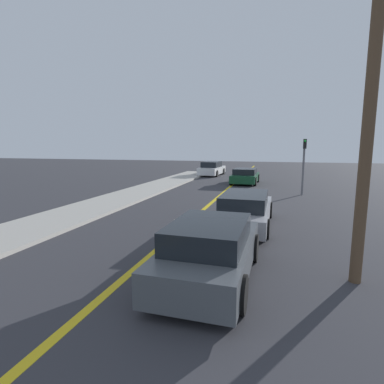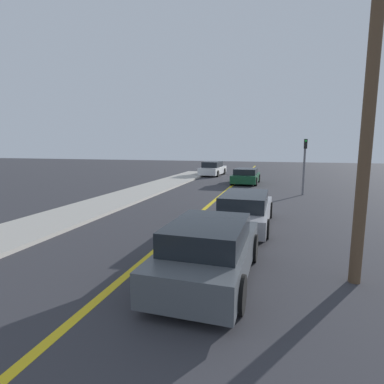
{
  "view_description": "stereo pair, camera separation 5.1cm",
  "coord_description": "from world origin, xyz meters",
  "px_view_note": "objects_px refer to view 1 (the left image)",
  "views": [
    {
      "loc": [
        3.14,
        3.58,
        2.89
      ],
      "look_at": [
        0.17,
        14.08,
        1.2
      ],
      "focal_mm": 28.0,
      "sensor_mm": 36.0,
      "label": 1
    },
    {
      "loc": [
        3.19,
        3.59,
        2.89
      ],
      "look_at": [
        0.17,
        14.08,
        1.2
      ],
      "focal_mm": 28.0,
      "sensor_mm": 36.0,
      "label": 2
    }
  ],
  "objects_px": {
    "utility_pole": "(371,97)",
    "traffic_light": "(304,160)",
    "car_parked_left_lot": "(212,169)",
    "car_ahead_center": "(245,210)",
    "car_near_right_lane": "(210,250)",
    "car_far_distant": "(245,176)"
  },
  "relations": [
    {
      "from": "car_ahead_center",
      "to": "traffic_light",
      "type": "xyz_separation_m",
      "value": [
        2.56,
        7.89,
        1.47
      ]
    },
    {
      "from": "car_near_right_lane",
      "to": "traffic_light",
      "type": "relative_size",
      "value": 1.23
    },
    {
      "from": "utility_pole",
      "to": "traffic_light",
      "type": "bearing_deg",
      "value": 90.98
    },
    {
      "from": "traffic_light",
      "to": "car_ahead_center",
      "type": "bearing_deg",
      "value": -107.98
    },
    {
      "from": "car_parked_left_lot",
      "to": "utility_pole",
      "type": "bearing_deg",
      "value": -67.55
    },
    {
      "from": "car_far_distant",
      "to": "traffic_light",
      "type": "bearing_deg",
      "value": -48.6
    },
    {
      "from": "car_far_distant",
      "to": "traffic_light",
      "type": "relative_size",
      "value": 1.19
    },
    {
      "from": "car_near_right_lane",
      "to": "car_ahead_center",
      "type": "distance_m",
      "value": 4.67
    },
    {
      "from": "car_parked_left_lot",
      "to": "utility_pole",
      "type": "distance_m",
      "value": 23.65
    },
    {
      "from": "utility_pole",
      "to": "car_far_distant",
      "type": "bearing_deg",
      "value": 103.76
    },
    {
      "from": "car_far_distant",
      "to": "car_parked_left_lot",
      "type": "bearing_deg",
      "value": 125.53
    },
    {
      "from": "car_far_distant",
      "to": "car_parked_left_lot",
      "type": "distance_m",
      "value": 6.82
    },
    {
      "from": "car_parked_left_lot",
      "to": "utility_pole",
      "type": "relative_size",
      "value": 0.61
    },
    {
      "from": "car_near_right_lane",
      "to": "car_far_distant",
      "type": "xyz_separation_m",
      "value": [
        -0.99,
        17.12,
        -0.07
      ]
    },
    {
      "from": "car_ahead_center",
      "to": "car_parked_left_lot",
      "type": "bearing_deg",
      "value": 106.23
    },
    {
      "from": "utility_pole",
      "to": "car_ahead_center",
      "type": "bearing_deg",
      "value": 124.84
    },
    {
      "from": "car_near_right_lane",
      "to": "car_far_distant",
      "type": "distance_m",
      "value": 17.15
    },
    {
      "from": "car_ahead_center",
      "to": "traffic_light",
      "type": "height_order",
      "value": "traffic_light"
    },
    {
      "from": "car_far_distant",
      "to": "utility_pole",
      "type": "distance_m",
      "value": 17.23
    },
    {
      "from": "car_near_right_lane",
      "to": "traffic_light",
      "type": "distance_m",
      "value": 12.95
    },
    {
      "from": "car_parked_left_lot",
      "to": "utility_pole",
      "type": "xyz_separation_m",
      "value": [
        7.84,
        -22.09,
        3.18
      ]
    },
    {
      "from": "car_near_right_lane",
      "to": "car_ahead_center",
      "type": "bearing_deg",
      "value": 87.61
    }
  ]
}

